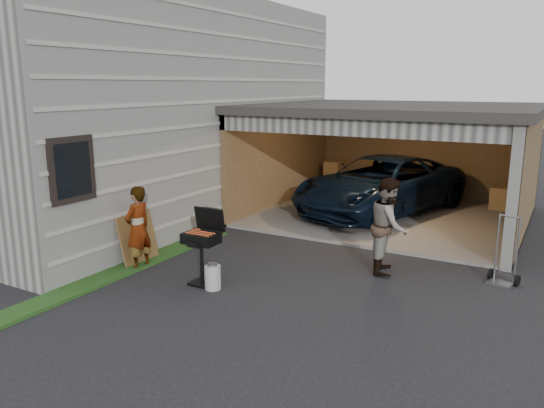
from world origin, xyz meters
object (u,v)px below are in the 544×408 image
at_px(propane_tank, 213,277).
at_px(plywood_panel, 138,239).
at_px(man, 389,225).
at_px(bbq_grill, 202,240).
at_px(hand_truck, 503,271).
at_px(woman, 138,228).
at_px(minivan, 380,187).

distance_m(propane_tank, plywood_panel, 2.08).
relative_size(man, plywood_panel, 1.77).
distance_m(man, bbq_grill, 3.37).
xyz_separation_m(plywood_panel, hand_truck, (6.26, 2.29, -0.25)).
relative_size(woman, propane_tank, 3.84).
height_order(man, hand_truck, man).
bearing_deg(woman, man, 118.50).
xyz_separation_m(bbq_grill, hand_truck, (4.52, 2.55, -0.55)).
xyz_separation_m(woman, plywood_panel, (-0.24, 0.23, -0.30)).
bearing_deg(plywood_panel, bbq_grill, -8.48).
xyz_separation_m(minivan, plywood_panel, (-2.78, -6.12, -0.25)).
height_order(minivan, man, man).
height_order(woman, bbq_grill, woman).
height_order(woman, hand_truck, woman).
bearing_deg(bbq_grill, propane_tank, -22.89).
bearing_deg(plywood_panel, man, 23.81).
bearing_deg(propane_tank, woman, 175.20).
distance_m(minivan, man, 4.49).
distance_m(bbq_grill, hand_truck, 5.22).
bearing_deg(woman, plywood_panel, -133.08).
distance_m(woman, propane_tank, 1.89).
xyz_separation_m(woman, hand_truck, (6.02, 2.52, -0.55)).
distance_m(minivan, woman, 6.84).
bearing_deg(man, minivan, 6.28).
relative_size(bbq_grill, propane_tank, 3.19).
bearing_deg(minivan, hand_truck, -31.09).
distance_m(propane_tank, hand_truck, 5.01).
xyz_separation_m(bbq_grill, propane_tank, (0.29, -0.12, -0.58)).
bearing_deg(hand_truck, propane_tank, -132.00).
distance_m(woman, bbq_grill, 1.50).
relative_size(minivan, propane_tank, 12.95).
height_order(propane_tank, plywood_panel, plywood_panel).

